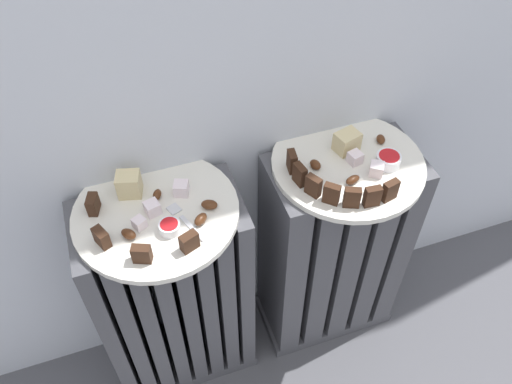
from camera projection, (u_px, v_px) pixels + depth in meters
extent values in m
cube|color=#47474C|center=(186.00, 351.00, 1.35)|extent=(0.32, 0.17, 0.03)
cube|color=#47474C|center=(108.00, 312.00, 1.11)|extent=(0.03, 0.17, 0.53)
cube|color=#47474C|center=(127.00, 307.00, 1.12)|extent=(0.03, 0.17, 0.53)
cube|color=#47474C|center=(146.00, 301.00, 1.13)|extent=(0.03, 0.17, 0.53)
cube|color=#47474C|center=(164.00, 296.00, 1.14)|extent=(0.03, 0.17, 0.53)
cube|color=#47474C|center=(183.00, 290.00, 1.15)|extent=(0.03, 0.17, 0.53)
cube|color=#47474C|center=(201.00, 285.00, 1.15)|extent=(0.03, 0.17, 0.53)
cube|color=#47474C|center=(218.00, 280.00, 1.16)|extent=(0.03, 0.17, 0.53)
cube|color=#47474C|center=(236.00, 275.00, 1.17)|extent=(0.03, 0.17, 0.53)
cube|color=#47474C|center=(322.00, 308.00, 1.43)|extent=(0.32, 0.17, 0.03)
cube|color=#47474C|center=(281.00, 262.00, 1.20)|extent=(0.05, 0.17, 0.53)
cube|color=#47474C|center=(307.00, 254.00, 1.21)|extent=(0.05, 0.17, 0.53)
cube|color=#47474C|center=(333.00, 247.00, 1.22)|extent=(0.05, 0.17, 0.53)
cube|color=#47474C|center=(358.00, 239.00, 1.24)|extent=(0.05, 0.17, 0.53)
cube|color=#47474C|center=(383.00, 232.00, 1.25)|extent=(0.05, 0.17, 0.53)
cylinder|color=silver|center=(156.00, 212.00, 0.94)|extent=(0.30, 0.30, 0.01)
cylinder|color=silver|center=(348.00, 164.00, 1.02)|extent=(0.30, 0.30, 0.01)
cube|color=#382114|center=(93.00, 204.00, 0.92)|extent=(0.03, 0.03, 0.03)
cube|color=#382114|center=(102.00, 238.00, 0.87)|extent=(0.03, 0.03, 0.03)
cube|color=#382114|center=(142.00, 254.00, 0.85)|extent=(0.03, 0.03, 0.03)
cube|color=#382114|center=(189.00, 242.00, 0.87)|extent=(0.03, 0.03, 0.03)
cube|color=beige|center=(129.00, 184.00, 0.95)|extent=(0.05, 0.05, 0.05)
cube|color=white|center=(152.00, 208.00, 0.92)|extent=(0.03, 0.03, 0.02)
cube|color=white|center=(139.00, 223.00, 0.90)|extent=(0.03, 0.03, 0.02)
cube|color=white|center=(181.00, 188.00, 0.95)|extent=(0.03, 0.03, 0.03)
ellipsoid|color=#4C2814|center=(157.00, 195.00, 0.95)|extent=(0.02, 0.03, 0.02)
ellipsoid|color=#4C2814|center=(201.00, 219.00, 0.91)|extent=(0.03, 0.03, 0.02)
ellipsoid|color=#4C2814|center=(209.00, 205.00, 0.94)|extent=(0.04, 0.03, 0.02)
ellipsoid|color=#4C2814|center=(129.00, 234.00, 0.89)|extent=(0.03, 0.03, 0.02)
cylinder|color=white|center=(170.00, 227.00, 0.90)|extent=(0.04, 0.04, 0.02)
cylinder|color=red|center=(169.00, 226.00, 0.89)|extent=(0.03, 0.03, 0.01)
cube|color=#382114|center=(292.00, 162.00, 0.99)|extent=(0.02, 0.03, 0.04)
cube|color=#382114|center=(300.00, 175.00, 0.97)|extent=(0.02, 0.03, 0.04)
cube|color=#382114|center=(313.00, 186.00, 0.95)|extent=(0.03, 0.03, 0.04)
cube|color=#382114|center=(331.00, 194.00, 0.93)|extent=(0.03, 0.03, 0.04)
cube|color=#382114|center=(352.00, 198.00, 0.93)|extent=(0.03, 0.02, 0.04)
cube|color=#382114|center=(372.00, 197.00, 0.93)|extent=(0.03, 0.02, 0.04)
cube|color=#382114|center=(390.00, 191.00, 0.94)|extent=(0.03, 0.02, 0.04)
cube|color=beige|center=(347.00, 142.00, 1.03)|extent=(0.05, 0.05, 0.04)
cube|color=white|center=(355.00, 158.00, 1.01)|extent=(0.03, 0.03, 0.02)
cube|color=white|center=(376.00, 169.00, 0.99)|extent=(0.03, 0.03, 0.03)
ellipsoid|color=#4C2814|center=(381.00, 139.00, 1.05)|extent=(0.02, 0.03, 0.01)
ellipsoid|color=#4C2814|center=(371.00, 191.00, 0.96)|extent=(0.02, 0.02, 0.01)
ellipsoid|color=#4C2814|center=(353.00, 180.00, 0.98)|extent=(0.03, 0.02, 0.01)
ellipsoid|color=#4C2814|center=(315.00, 165.00, 1.00)|extent=(0.02, 0.03, 0.01)
cylinder|color=white|center=(388.00, 160.00, 1.01)|extent=(0.05, 0.05, 0.02)
cylinder|color=red|center=(389.00, 158.00, 1.00)|extent=(0.04, 0.04, 0.01)
cube|color=silver|center=(192.00, 228.00, 0.91)|extent=(0.03, 0.07, 0.00)
cube|color=silver|center=(174.00, 209.00, 0.94)|extent=(0.03, 0.03, 0.00)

